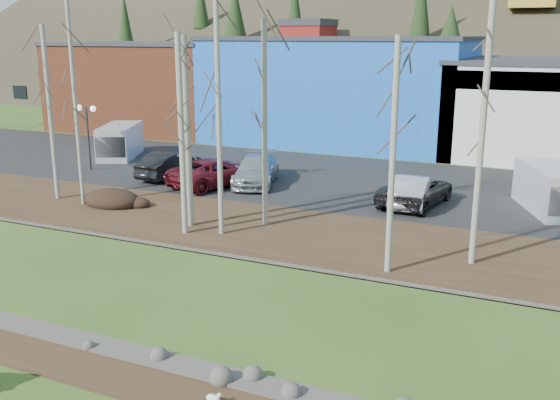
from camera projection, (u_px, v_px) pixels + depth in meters
The scene contains 26 objects.
dirt_strip at pixel (91, 367), 16.21m from camera, with size 80.00×1.80×0.03m, color #382616.
near_bank_rocks at pixel (116, 350), 17.10m from camera, with size 80.00×0.80×0.50m, color #47423D, non-canonical shape.
river at pixel (195, 295), 20.71m from camera, with size 80.00×8.00×0.90m, color black, non-canonical shape.
far_bank_rocks at pixel (251, 257), 24.32m from camera, with size 80.00×0.80×0.46m, color #47423D, non-canonical shape.
far_bank at pixel (285, 232), 27.12m from camera, with size 80.00×7.00×0.15m, color #382616.
parking_lot at pixel (358, 182), 36.36m from camera, with size 80.00×14.00×0.14m, color black.
building_brick at pixel (155, 85), 57.29m from camera, with size 16.32×12.24×7.80m.
building_blue at pixel (340, 90), 50.04m from camera, with size 20.40×12.24×8.30m.
seagull at pixel (213, 398), 14.55m from camera, with size 0.42×0.21×0.31m.
dirt_mound at pixel (112, 199), 31.18m from camera, with size 3.00×2.12×0.59m, color black.
birch_0 at pixel (50, 114), 31.37m from camera, with size 0.24×0.24×8.78m.
birch_1 at pixel (75, 101), 30.10m from camera, with size 0.19×0.19×10.31m.
birch_2 at pixel (187, 134), 26.83m from camera, with size 0.33×0.33×8.23m.
birch_3 at pixel (218, 98), 25.24m from camera, with size 0.22×0.22×11.49m.
birch_4 at pixel (182, 136), 25.73m from camera, with size 0.25×0.25×8.37m.
birch_5 at pixel (265, 125), 26.89m from camera, with size 0.23×0.23×8.92m.
birch_6 at pixel (393, 159), 21.38m from camera, with size 0.22×0.22×8.25m.
birch_7 at pixel (484, 116), 21.86m from camera, with size 0.23×0.23×10.97m.
street_lamp at pixel (87, 119), 38.61m from camera, with size 1.55×0.48×4.06m.
car_0 at pixel (170, 165), 37.13m from camera, with size 1.65×4.72×1.56m, color black.
car_1 at pixel (215, 172), 35.08m from camera, with size 2.60×5.64×1.57m, color maroon.
car_2 at pixel (256, 170), 35.51m from camera, with size 2.20×5.41×1.57m, color #A0A4A7.
car_3 at pixel (413, 190), 30.98m from camera, with size 1.66×4.75×1.57m, color silver.
car_4 at pixel (416, 190), 31.19m from camera, with size 2.47×5.36×1.49m, color #27272A.
van_white at pixel (553, 190), 29.78m from camera, with size 3.75×5.37×2.17m.
van_grey at pixel (119, 142), 43.17m from camera, with size 3.96×5.48×2.21m.
Camera 1 is at (10.49, -9.13, 8.37)m, focal length 40.00 mm.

